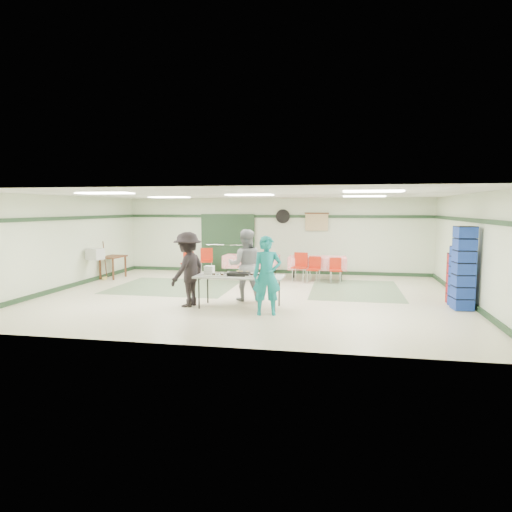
% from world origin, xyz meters
% --- Properties ---
extents(floor, '(11.00, 11.00, 0.00)m').
position_xyz_m(floor, '(0.00, 0.00, 0.00)').
color(floor, beige).
rests_on(floor, ground).
extents(ceiling, '(11.00, 11.00, 0.00)m').
position_xyz_m(ceiling, '(0.00, 0.00, 2.70)').
color(ceiling, silver).
rests_on(ceiling, wall_back).
extents(wall_back, '(11.00, 0.00, 11.00)m').
position_xyz_m(wall_back, '(0.00, 4.50, 1.35)').
color(wall_back, beige).
rests_on(wall_back, floor).
extents(wall_front, '(11.00, 0.00, 11.00)m').
position_xyz_m(wall_front, '(0.00, -4.50, 1.35)').
color(wall_front, beige).
rests_on(wall_front, floor).
extents(wall_left, '(0.00, 9.00, 9.00)m').
position_xyz_m(wall_left, '(-5.50, 0.00, 1.35)').
color(wall_left, beige).
rests_on(wall_left, floor).
extents(wall_right, '(0.00, 9.00, 9.00)m').
position_xyz_m(wall_right, '(5.50, 0.00, 1.35)').
color(wall_right, beige).
rests_on(wall_right, floor).
extents(trim_back, '(11.00, 0.06, 0.10)m').
position_xyz_m(trim_back, '(0.00, 4.47, 2.05)').
color(trim_back, '#1E3821').
rests_on(trim_back, wall_back).
extents(baseboard_back, '(11.00, 0.06, 0.12)m').
position_xyz_m(baseboard_back, '(0.00, 4.47, 0.06)').
color(baseboard_back, '#1E3821').
rests_on(baseboard_back, floor).
extents(trim_left, '(0.06, 9.00, 0.10)m').
position_xyz_m(trim_left, '(-5.47, 0.00, 2.05)').
color(trim_left, '#1E3821').
rests_on(trim_left, wall_back).
extents(baseboard_left, '(0.06, 9.00, 0.12)m').
position_xyz_m(baseboard_left, '(-5.47, 0.00, 0.06)').
color(baseboard_left, '#1E3821').
rests_on(baseboard_left, floor).
extents(trim_right, '(0.06, 9.00, 0.10)m').
position_xyz_m(trim_right, '(5.47, 0.00, 2.05)').
color(trim_right, '#1E3821').
rests_on(trim_right, wall_back).
extents(baseboard_right, '(0.06, 9.00, 0.12)m').
position_xyz_m(baseboard_right, '(5.47, 0.00, 0.06)').
color(baseboard_right, '#1E3821').
rests_on(baseboard_right, floor).
extents(green_patch_a, '(3.50, 3.00, 0.01)m').
position_xyz_m(green_patch_a, '(-2.50, 1.00, 0.00)').
color(green_patch_a, '#5D7757').
rests_on(green_patch_a, floor).
extents(green_patch_b, '(2.50, 3.50, 0.01)m').
position_xyz_m(green_patch_b, '(2.80, 1.50, 0.00)').
color(green_patch_b, '#5D7757').
rests_on(green_patch_b, floor).
extents(double_door_left, '(0.90, 0.06, 2.10)m').
position_xyz_m(double_door_left, '(-2.20, 4.44, 1.05)').
color(double_door_left, gray).
rests_on(double_door_left, floor).
extents(double_door_right, '(0.90, 0.06, 2.10)m').
position_xyz_m(double_door_right, '(-1.25, 4.44, 1.05)').
color(double_door_right, gray).
rests_on(double_door_right, floor).
extents(door_frame, '(2.00, 0.03, 2.15)m').
position_xyz_m(door_frame, '(-1.73, 4.42, 1.05)').
color(door_frame, '#1E3821').
rests_on(door_frame, floor).
extents(wall_fan, '(0.50, 0.10, 0.50)m').
position_xyz_m(wall_fan, '(0.30, 4.44, 2.05)').
color(wall_fan, black).
rests_on(wall_fan, wall_back).
extents(scroll_banner, '(0.80, 0.02, 0.60)m').
position_xyz_m(scroll_banner, '(1.50, 4.44, 1.85)').
color(scroll_banner, tan).
rests_on(scroll_banner, wall_back).
extents(serving_table, '(2.08, 0.87, 0.76)m').
position_xyz_m(serving_table, '(0.04, -1.41, 0.72)').
color(serving_table, '#9F9E9A').
rests_on(serving_table, floor).
extents(sheet_tray_right, '(0.64, 0.49, 0.02)m').
position_xyz_m(sheet_tray_right, '(0.55, -1.48, 0.77)').
color(sheet_tray_right, silver).
rests_on(sheet_tray_right, serving_table).
extents(sheet_tray_mid, '(0.61, 0.47, 0.02)m').
position_xyz_m(sheet_tray_mid, '(-0.05, -1.26, 0.77)').
color(sheet_tray_mid, silver).
rests_on(sheet_tray_mid, serving_table).
extents(sheet_tray_left, '(0.57, 0.44, 0.02)m').
position_xyz_m(sheet_tray_left, '(-0.47, -1.51, 0.77)').
color(sheet_tray_left, silver).
rests_on(sheet_tray_left, serving_table).
extents(baking_pan, '(0.51, 0.32, 0.08)m').
position_xyz_m(baking_pan, '(0.04, -1.44, 0.80)').
color(baking_pan, black).
rests_on(baking_pan, serving_table).
extents(foam_box_stack, '(0.22, 0.20, 0.20)m').
position_xyz_m(foam_box_stack, '(-0.72, -1.33, 0.86)').
color(foam_box_stack, white).
rests_on(foam_box_stack, serving_table).
extents(volunteer_teal, '(0.72, 0.56, 1.74)m').
position_xyz_m(volunteer_teal, '(0.80, -2.02, 0.87)').
color(volunteer_teal, '#12797F').
rests_on(volunteer_teal, floor).
extents(volunteer_grey, '(0.97, 0.81, 1.81)m').
position_xyz_m(volunteer_grey, '(0.00, -0.57, 0.90)').
color(volunteer_grey, gray).
rests_on(volunteer_grey, floor).
extents(volunteer_dark, '(0.93, 1.28, 1.78)m').
position_xyz_m(volunteer_dark, '(-1.20, -1.50, 0.89)').
color(volunteer_dark, black).
rests_on(volunteer_dark, floor).
extents(dining_table_a, '(1.90, 0.91, 0.77)m').
position_xyz_m(dining_table_a, '(1.61, 3.16, 0.57)').
color(dining_table_a, red).
rests_on(dining_table_a, floor).
extents(dining_table_b, '(1.83, 0.82, 0.77)m').
position_xyz_m(dining_table_b, '(-0.59, 3.16, 0.57)').
color(dining_table_b, red).
rests_on(dining_table_b, floor).
extents(chair_a, '(0.45, 0.45, 0.82)m').
position_xyz_m(chair_a, '(1.54, 2.59, 0.50)').
color(chair_a, '#B4260E').
rests_on(chair_a, floor).
extents(chair_b, '(0.50, 0.50, 0.94)m').
position_xyz_m(chair_b, '(1.10, 2.60, 0.57)').
color(chair_b, '#B4260E').
rests_on(chair_b, floor).
extents(chair_c, '(0.41, 0.41, 0.80)m').
position_xyz_m(chair_c, '(2.21, 2.58, 0.49)').
color(chair_c, '#B4260E').
rests_on(chair_c, floor).
extents(chair_d, '(0.50, 0.50, 0.91)m').
position_xyz_m(chair_d, '(-0.61, 2.60, 0.56)').
color(chair_d, '#B4260E').
rests_on(chair_d, floor).
extents(chair_loose_a, '(0.53, 0.53, 0.93)m').
position_xyz_m(chair_loose_a, '(-2.31, 3.65, 0.57)').
color(chair_loose_a, '#B4260E').
rests_on(chair_loose_a, floor).
extents(chair_loose_b, '(0.39, 0.39, 0.82)m').
position_xyz_m(chair_loose_b, '(-2.93, 3.44, 0.50)').
color(chair_loose_b, '#B4260E').
rests_on(chair_loose_b, floor).
extents(crate_stack_blue_a, '(0.45, 0.45, 1.44)m').
position_xyz_m(crate_stack_blue_a, '(5.15, -0.36, 0.72)').
color(crate_stack_blue_a, navy).
rests_on(crate_stack_blue_a, floor).
extents(crate_stack_red, '(0.39, 0.39, 1.24)m').
position_xyz_m(crate_stack_red, '(5.15, -0.04, 0.62)').
color(crate_stack_red, '#A11013').
rests_on(crate_stack_red, floor).
extents(crate_stack_blue_b, '(0.47, 0.47, 1.93)m').
position_xyz_m(crate_stack_blue_b, '(5.15, -0.70, 0.97)').
color(crate_stack_blue_b, navy).
rests_on(crate_stack_blue_b, floor).
extents(printer_table, '(0.66, 0.96, 0.74)m').
position_xyz_m(printer_table, '(-5.15, 2.24, 0.65)').
color(printer_table, brown).
rests_on(printer_table, floor).
extents(office_printer, '(0.52, 0.48, 0.35)m').
position_xyz_m(office_printer, '(-5.15, 1.14, 0.92)').
color(office_printer, '#B1B1AD').
rests_on(office_printer, printer_table).
extents(broom, '(0.08, 0.21, 1.25)m').
position_xyz_m(broom, '(-5.23, 1.87, 0.65)').
color(broom, brown).
rests_on(broom, floor).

